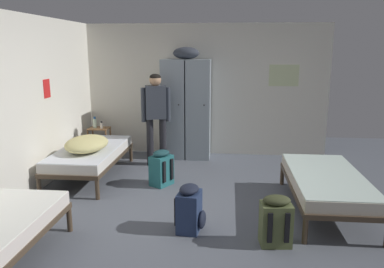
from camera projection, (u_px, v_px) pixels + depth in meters
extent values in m
plane|color=#565B66|center=(190.00, 210.00, 4.94)|extent=(8.92, 8.92, 0.00)
cube|color=silver|center=(205.00, 90.00, 7.40)|extent=(4.68, 0.06, 2.51)
cube|color=silver|center=(10.00, 112.00, 4.88)|extent=(0.06, 5.57, 2.51)
cube|color=beige|center=(284.00, 75.00, 7.16)|extent=(0.55, 0.01, 0.40)
cube|color=red|center=(47.00, 89.00, 5.78)|extent=(0.01, 0.20, 0.28)
cube|color=#8C99A3|center=(174.00, 109.00, 7.22)|extent=(0.44, 0.52, 1.85)
cylinder|color=black|center=(179.00, 105.00, 6.92)|extent=(0.02, 0.03, 0.02)
cube|color=#8C99A3|center=(199.00, 109.00, 7.18)|extent=(0.44, 0.52, 1.85)
cylinder|color=black|center=(204.00, 105.00, 6.87)|extent=(0.02, 0.03, 0.02)
ellipsoid|color=#333842|center=(186.00, 53.00, 6.98)|extent=(0.48, 0.36, 0.22)
cylinder|color=brown|center=(88.00, 144.00, 7.22)|extent=(0.03, 0.03, 0.55)
cylinder|color=brown|center=(106.00, 145.00, 7.18)|extent=(0.03, 0.03, 0.55)
cylinder|color=brown|center=(93.00, 141.00, 7.48)|extent=(0.03, 0.03, 0.55)
cylinder|color=brown|center=(111.00, 141.00, 7.45)|extent=(0.03, 0.03, 0.55)
cube|color=brown|center=(100.00, 147.00, 7.35)|extent=(0.38, 0.30, 0.02)
cube|color=brown|center=(99.00, 128.00, 7.27)|extent=(0.38, 0.30, 0.02)
cylinder|color=#473828|center=(39.00, 188.00, 5.35)|extent=(0.06, 0.06, 0.28)
cylinder|color=#473828|center=(97.00, 190.00, 5.27)|extent=(0.06, 0.06, 0.28)
cylinder|color=#473828|center=(87.00, 153.00, 7.14)|extent=(0.06, 0.06, 0.28)
cylinder|color=#473828|center=(131.00, 154.00, 7.06)|extent=(0.06, 0.06, 0.28)
cube|color=#473828|center=(91.00, 158.00, 6.17)|extent=(0.90, 1.90, 0.06)
cube|color=silver|center=(90.00, 152.00, 6.15)|extent=(0.87, 1.84, 0.14)
cube|color=silver|center=(90.00, 148.00, 6.13)|extent=(0.86, 1.82, 0.01)
cylinder|color=#473828|center=(69.00, 220.00, 4.36)|extent=(0.06, 0.06, 0.28)
cylinder|color=#473828|center=(339.00, 177.00, 5.78)|extent=(0.06, 0.06, 0.28)
cylinder|color=#473828|center=(282.00, 176.00, 5.86)|extent=(0.06, 0.06, 0.28)
cylinder|color=#473828|center=(305.00, 231.00, 4.08)|extent=(0.06, 0.06, 0.28)
cube|color=#473828|center=(326.00, 187.00, 4.89)|extent=(0.90, 1.90, 0.06)
cube|color=beige|center=(326.00, 180.00, 4.87)|extent=(0.87, 1.84, 0.14)
cube|color=silver|center=(327.00, 174.00, 4.85)|extent=(0.86, 1.82, 0.01)
ellipsoid|color=#D1C67F|center=(87.00, 144.00, 5.91)|extent=(0.63, 0.86, 0.23)
cylinder|color=black|center=(163.00, 142.00, 6.83)|extent=(0.12, 0.12, 0.84)
cylinder|color=black|center=(150.00, 142.00, 6.79)|extent=(0.12, 0.12, 0.84)
cube|color=#333842|center=(156.00, 102.00, 6.65)|extent=(0.39, 0.29, 0.57)
cylinder|color=#333842|center=(168.00, 104.00, 6.70)|extent=(0.08, 0.08, 0.60)
cylinder|color=#333842|center=(143.00, 105.00, 6.63)|extent=(0.08, 0.08, 0.60)
sphere|color=tan|center=(155.00, 80.00, 6.57)|extent=(0.21, 0.21, 0.21)
ellipsoid|color=black|center=(155.00, 77.00, 6.56)|extent=(0.19, 0.19, 0.11)
cylinder|color=silver|center=(95.00, 123.00, 7.28)|extent=(0.08, 0.08, 0.17)
cylinder|color=#2666B2|center=(95.00, 118.00, 7.25)|extent=(0.04, 0.04, 0.04)
cylinder|color=white|center=(102.00, 126.00, 7.21)|extent=(0.06, 0.06, 0.11)
cylinder|color=black|center=(101.00, 122.00, 7.20)|extent=(0.03, 0.03, 0.03)
cube|color=navy|center=(189.00, 212.00, 4.35)|extent=(0.28, 0.35, 0.46)
ellipsoid|color=black|center=(202.00, 220.00, 4.34)|extent=(0.11, 0.25, 0.20)
ellipsoid|color=black|center=(189.00, 189.00, 4.30)|extent=(0.25, 0.31, 0.10)
cube|color=black|center=(176.00, 212.00, 4.30)|extent=(0.03, 0.05, 0.32)
cube|color=black|center=(180.00, 206.00, 4.46)|extent=(0.03, 0.05, 0.32)
cube|color=#23666B|center=(161.00, 170.00, 5.82)|extent=(0.37, 0.40, 0.46)
ellipsoid|color=#193D42|center=(154.00, 174.00, 5.93)|extent=(0.19, 0.25, 0.20)
ellipsoid|color=#193D42|center=(161.00, 153.00, 5.76)|extent=(0.33, 0.36, 0.10)
cube|color=black|center=(172.00, 169.00, 5.81)|extent=(0.05, 0.06, 0.32)
cube|color=black|center=(164.00, 172.00, 5.67)|extent=(0.05, 0.06, 0.32)
cube|color=#566038|center=(276.00, 224.00, 4.04)|extent=(0.34, 0.27, 0.46)
ellipsoid|color=#383D23|center=(272.00, 225.00, 4.20)|extent=(0.25, 0.10, 0.20)
ellipsoid|color=#383D23|center=(277.00, 200.00, 3.98)|extent=(0.31, 0.24, 0.10)
cube|color=black|center=(287.00, 228.00, 3.90)|extent=(0.05, 0.03, 0.32)
cube|color=black|center=(270.00, 228.00, 3.90)|extent=(0.05, 0.03, 0.32)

